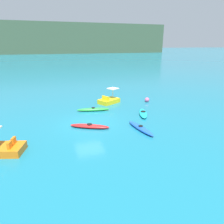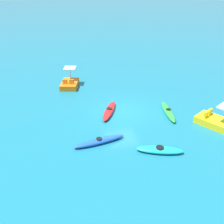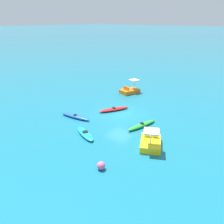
# 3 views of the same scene
# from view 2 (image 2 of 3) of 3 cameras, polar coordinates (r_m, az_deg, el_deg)

# --- Properties ---
(ground_plane) EXTENTS (600.00, 600.00, 0.00)m
(ground_plane) POSITION_cam_2_polar(r_m,az_deg,el_deg) (20.26, 2.18, 0.09)
(ground_plane) COLOR #19728C
(kayak_blue) EXTENTS (1.10, 3.45, 0.37)m
(kayak_blue) POSITION_cam_2_polar(r_m,az_deg,el_deg) (16.48, -2.87, -6.43)
(kayak_blue) COLOR blue
(kayak_blue) RESTS_ON ground_plane
(kayak_green) EXTENTS (3.47, 1.19, 0.37)m
(kayak_green) POSITION_cam_2_polar(r_m,az_deg,el_deg) (20.40, 12.31, 0.13)
(kayak_green) COLOR green
(kayak_green) RESTS_ON ground_plane
(kayak_cyan) EXTENTS (1.72, 2.92, 0.37)m
(kayak_cyan) POSITION_cam_2_polar(r_m,az_deg,el_deg) (15.96, 10.49, -8.22)
(kayak_cyan) COLOR #19B7C6
(kayak_cyan) RESTS_ON ground_plane
(kayak_red) EXTENTS (3.28, 2.07, 0.37)m
(kayak_red) POSITION_cam_2_polar(r_m,az_deg,el_deg) (20.05, -0.60, 0.32)
(kayak_red) COLOR red
(kayak_red) RESTS_ON ground_plane
(pedal_boat_orange) EXTENTS (2.72, 2.10, 1.68)m
(pedal_boat_orange) POSITION_cam_2_polar(r_m,az_deg,el_deg) (25.12, -9.32, 6.27)
(pedal_boat_orange) COLOR orange
(pedal_boat_orange) RESTS_ON ground_plane
(pedal_boat_yellow) EXTENTS (2.83, 2.49, 1.68)m
(pedal_boat_yellow) POSITION_cam_2_polar(r_m,az_deg,el_deg) (19.70, 21.68, -1.80)
(pedal_boat_yellow) COLOR yellow
(pedal_boat_yellow) RESTS_ON ground_plane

